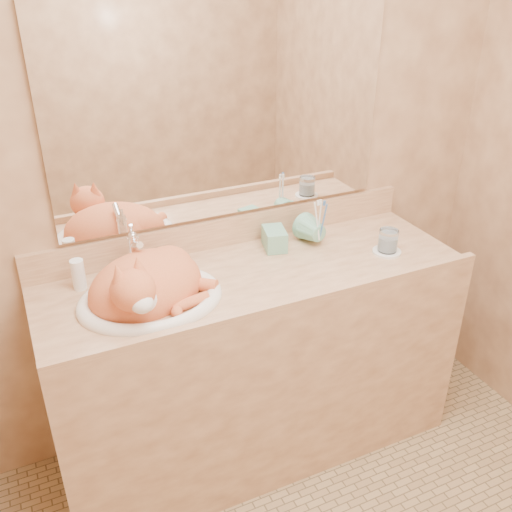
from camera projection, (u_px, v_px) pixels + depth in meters
name	position (u px, v px, depth m)	size (l,w,h in m)	color
wall_back	(225.00, 148.00, 2.15)	(2.40, 0.02, 2.50)	#8C6040
vanity_counter	(256.00, 364.00, 2.32)	(1.60, 0.55, 0.85)	#986744
mirror	(226.00, 112.00, 2.07)	(1.30, 0.02, 0.80)	white
sink_basin	(149.00, 282.00, 1.91)	(0.49, 0.41, 0.15)	white
faucet	(135.00, 253.00, 2.06)	(0.05, 0.13, 0.19)	white
cat	(146.00, 283.00, 1.92)	(0.42, 0.34, 0.23)	#CE582F
soap_dispenser	(278.00, 234.00, 2.20)	(0.08, 0.09, 0.19)	#70B494
toothbrush_cup	(320.00, 235.00, 2.28)	(0.12, 0.12, 0.11)	#70B494
toothbrushes	(321.00, 220.00, 2.24)	(0.03, 0.03, 0.21)	white
saucer	(387.00, 252.00, 2.26)	(0.11, 0.11, 0.01)	white
water_glass	(388.00, 240.00, 2.23)	(0.08, 0.08, 0.09)	silver
lotion_bottle	(78.00, 275.00, 2.00)	(0.05, 0.05, 0.11)	white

